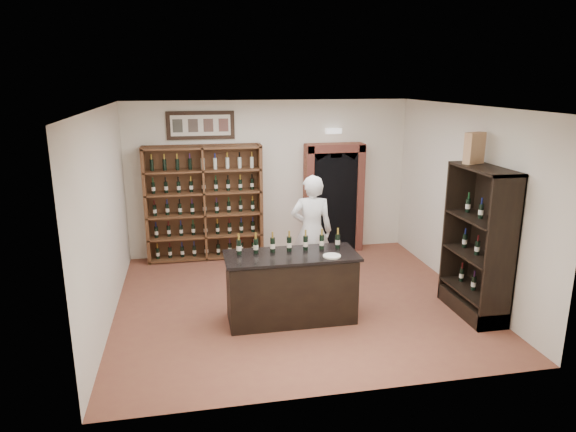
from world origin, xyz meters
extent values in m
plane|color=brown|center=(0.00, 0.00, 0.00)|extent=(5.50, 5.50, 0.00)
plane|color=white|center=(0.00, 0.00, 3.00)|extent=(5.50, 5.50, 0.00)
cube|color=silver|center=(0.00, 2.50, 1.50)|extent=(5.50, 0.04, 3.00)
cube|color=silver|center=(-2.75, 0.00, 1.50)|extent=(0.04, 5.00, 3.00)
cube|color=silver|center=(2.75, 0.00, 1.50)|extent=(0.04, 5.00, 3.00)
cube|color=brown|center=(-1.30, 2.47, 1.10)|extent=(2.20, 0.02, 2.20)
cube|color=brown|center=(-2.37, 2.29, 1.10)|extent=(0.06, 0.38, 2.20)
cube|color=brown|center=(-0.23, 2.29, 1.10)|extent=(0.06, 0.38, 2.20)
cube|color=brown|center=(-1.30, 2.29, 1.10)|extent=(0.04, 0.38, 2.20)
cube|color=brown|center=(-1.30, 2.29, 0.04)|extent=(2.18, 0.38, 0.04)
cube|color=brown|center=(-1.30, 2.29, 0.46)|extent=(2.18, 0.38, 0.04)
cube|color=brown|center=(-1.30, 2.29, 0.89)|extent=(2.18, 0.38, 0.03)
cube|color=brown|center=(-1.30, 2.29, 1.31)|extent=(2.18, 0.38, 0.04)
cube|color=brown|center=(-1.30, 2.29, 1.74)|extent=(2.18, 0.38, 0.04)
cube|color=brown|center=(-1.30, 2.29, 2.16)|extent=(2.18, 0.38, 0.04)
cube|color=black|center=(-1.30, 2.47, 2.55)|extent=(1.25, 0.04, 0.52)
cube|color=black|center=(1.25, 2.34, 1.06)|extent=(0.97, 0.29, 2.05)
cube|color=#AF5443|center=(0.74, 2.32, 1.07)|extent=(0.14, 0.35, 2.15)
cube|color=#AF5443|center=(1.76, 2.32, 1.07)|extent=(0.14, 0.35, 2.15)
cube|color=#AF5443|center=(1.25, 2.32, 2.09)|extent=(1.15, 0.35, 0.16)
cube|color=white|center=(1.25, 2.42, 2.40)|extent=(0.30, 0.10, 0.10)
cube|color=black|center=(-0.20, -0.60, 0.47)|extent=(1.80, 0.70, 0.94)
cube|color=black|center=(-0.20, -0.60, 0.98)|extent=(1.88, 0.78, 0.04)
cylinder|color=black|center=(-0.92, -0.45, 1.10)|extent=(0.07, 0.07, 0.21)
cylinder|color=beige|center=(-0.92, -0.45, 1.09)|extent=(0.07, 0.07, 0.07)
cylinder|color=#B2912F|center=(-0.92, -0.45, 1.25)|extent=(0.03, 0.03, 0.09)
cylinder|color=black|center=(-0.68, -0.45, 1.10)|extent=(0.07, 0.07, 0.21)
cylinder|color=beige|center=(-0.68, -0.45, 1.09)|extent=(0.07, 0.07, 0.07)
cylinder|color=#B2912F|center=(-0.68, -0.45, 1.25)|extent=(0.03, 0.03, 0.09)
cylinder|color=black|center=(-0.44, -0.45, 1.10)|extent=(0.07, 0.07, 0.21)
cylinder|color=beige|center=(-0.44, -0.45, 1.09)|extent=(0.07, 0.07, 0.07)
cylinder|color=#B2912F|center=(-0.44, -0.45, 1.25)|extent=(0.03, 0.03, 0.09)
cylinder|color=black|center=(-0.20, -0.45, 1.10)|extent=(0.07, 0.07, 0.21)
cylinder|color=beige|center=(-0.20, -0.45, 1.09)|extent=(0.07, 0.07, 0.07)
cylinder|color=#B2912F|center=(-0.20, -0.45, 1.25)|extent=(0.03, 0.03, 0.09)
cylinder|color=black|center=(0.04, -0.45, 1.10)|extent=(0.07, 0.07, 0.21)
cylinder|color=beige|center=(0.04, -0.45, 1.09)|extent=(0.07, 0.07, 0.07)
cylinder|color=#B2912F|center=(0.04, -0.45, 1.25)|extent=(0.03, 0.03, 0.09)
cylinder|color=black|center=(0.28, -0.45, 1.10)|extent=(0.07, 0.07, 0.21)
cylinder|color=beige|center=(0.28, -0.45, 1.09)|extent=(0.07, 0.07, 0.07)
cylinder|color=#B2912F|center=(0.28, -0.45, 1.25)|extent=(0.03, 0.03, 0.09)
cylinder|color=black|center=(0.52, -0.45, 1.10)|extent=(0.07, 0.07, 0.21)
cylinder|color=beige|center=(0.52, -0.45, 1.09)|extent=(0.07, 0.07, 0.07)
cylinder|color=#B2912F|center=(0.52, -0.45, 1.25)|extent=(0.03, 0.03, 0.09)
cube|color=black|center=(2.72, -0.90, 1.10)|extent=(0.02, 1.20, 2.20)
cube|color=black|center=(2.49, -1.48, 1.10)|extent=(0.48, 0.04, 2.20)
cube|color=black|center=(2.49, -0.32, 1.10)|extent=(0.48, 0.04, 2.20)
cube|color=black|center=(2.49, -0.90, 2.18)|extent=(0.48, 1.20, 0.04)
cube|color=black|center=(2.49, -0.90, 0.12)|extent=(0.48, 1.20, 0.24)
cube|color=black|center=(2.49, -0.90, 0.35)|extent=(0.48, 1.16, 0.03)
cube|color=black|center=(2.49, -0.90, 0.90)|extent=(0.48, 1.16, 0.03)
cube|color=black|center=(2.49, -0.90, 1.45)|extent=(0.48, 1.16, 0.03)
imported|color=white|center=(0.39, 0.64, 0.94)|extent=(0.76, 0.57, 1.89)
cylinder|color=beige|center=(0.33, -0.81, 1.01)|extent=(0.25, 0.25, 0.02)
cube|color=tan|center=(2.49, -0.58, 2.42)|extent=(0.34, 0.24, 0.45)
camera|label=1|loc=(-1.55, -7.29, 3.39)|focal=32.00mm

